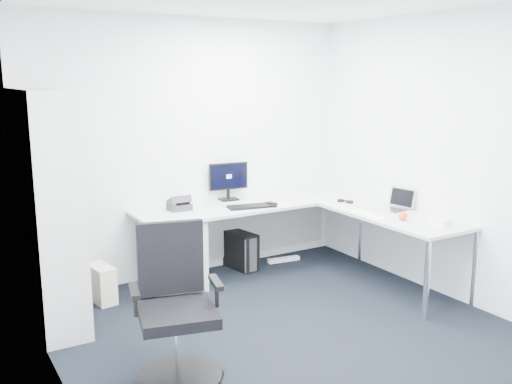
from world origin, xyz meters
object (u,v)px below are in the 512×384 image
l_desk (272,245)px  monitor (229,181)px  laptop (391,200)px  task_chair (177,309)px  bookshelf (48,211)px

l_desk → monitor: monitor is taller
monitor → laptop: monitor is taller
task_chair → monitor: bearing=67.7°
l_desk → bookshelf: 2.26m
l_desk → bookshelf: bookshelf is taller
l_desk → bookshelf: size_ratio=1.31×
bookshelf → monitor: (2.00, 0.56, -0.03)m
monitor → laptop: size_ratio=1.44×
laptop → l_desk: bearing=137.9°
l_desk → laptop: size_ratio=8.54×
task_chair → l_desk: bearing=54.3°
l_desk → laptop: laptop is taller
bookshelf → monitor: size_ratio=4.52×
bookshelf → laptop: (3.18, -0.71, -0.13)m
bookshelf → monitor: bookshelf is taller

